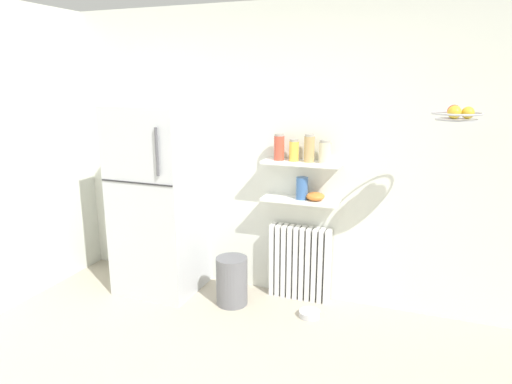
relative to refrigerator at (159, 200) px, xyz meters
name	(u,v)px	position (x,y,z in m)	size (l,w,h in m)	color
back_wall	(294,155)	(1.18, 0.38, 0.43)	(7.04, 0.10, 2.60)	silver
refrigerator	(159,200)	(0.00, 0.00, 0.00)	(0.72, 0.69, 1.73)	#B7BABF
radiator	(300,263)	(1.29, 0.25, -0.53)	(0.55, 0.12, 0.68)	white
wall_shelf_lower	(300,200)	(1.29, 0.22, 0.07)	(0.67, 0.22, 0.03)	white
wall_shelf_upper	(301,163)	(1.29, 0.22, 0.40)	(0.67, 0.22, 0.03)	white
storage_jar_0	(279,147)	(1.09, 0.22, 0.52)	(0.09, 0.09, 0.23)	#C64C38
storage_jar_1	(294,150)	(1.23, 0.22, 0.50)	(0.08, 0.08, 0.19)	yellow
storage_jar_2	(309,148)	(1.36, 0.22, 0.53)	(0.09, 0.09, 0.24)	tan
storage_jar_3	(325,152)	(1.49, 0.22, 0.50)	(0.10, 0.10, 0.19)	beige
vase	(302,188)	(1.30, 0.22, 0.18)	(0.10, 0.10, 0.19)	#38609E
shelf_bowl	(315,196)	(1.42, 0.22, 0.12)	(0.16, 0.16, 0.07)	orange
trash_bin	(232,281)	(0.76, -0.08, -0.65)	(0.28, 0.28, 0.44)	slate
pet_food_bowl	(310,314)	(1.47, -0.06, -0.84)	(0.18, 0.18, 0.05)	#B7B7BC
hanging_fruit_basket	(457,114)	(2.45, -0.12, 0.86)	(0.33, 0.33, 0.10)	#B2B2B7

